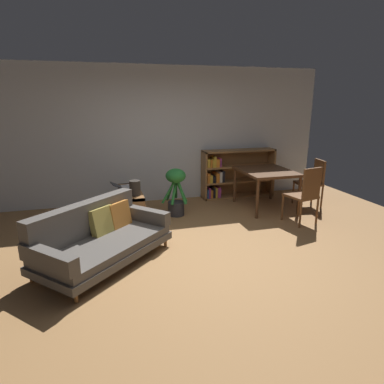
# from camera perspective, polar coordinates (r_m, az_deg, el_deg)

# --- Properties ---
(ground_plane) EXTENTS (8.16, 8.16, 0.00)m
(ground_plane) POSITION_cam_1_polar(r_m,az_deg,el_deg) (4.59, 1.65, -10.55)
(ground_plane) COLOR #9E7042
(back_wall_panel) EXTENTS (6.80, 0.10, 2.70)m
(back_wall_panel) POSITION_cam_1_polar(r_m,az_deg,el_deg) (6.78, -5.10, 9.81)
(back_wall_panel) COLOR silver
(back_wall_panel) RESTS_ON ground_plane
(fabric_couch) EXTENTS (1.87, 1.84, 0.75)m
(fabric_couch) POSITION_cam_1_polar(r_m,az_deg,el_deg) (4.43, -15.74, -7.51)
(fabric_couch) COLOR brown
(fabric_couch) RESTS_ON ground_plane
(media_console) EXTENTS (0.36, 1.11, 0.53)m
(media_console) POSITION_cam_1_polar(r_m,az_deg,el_deg) (5.82, -10.54, -2.36)
(media_console) COLOR brown
(media_console) RESTS_ON ground_plane
(open_laptop) EXTENTS (0.44, 0.38, 0.10)m
(open_laptop) POSITION_cam_1_polar(r_m,az_deg,el_deg) (5.96, -11.79, 0.97)
(open_laptop) COLOR silver
(open_laptop) RESTS_ON media_console
(desk_speaker) EXTENTS (0.18, 0.18, 0.24)m
(desk_speaker) POSITION_cam_1_polar(r_m,az_deg,el_deg) (5.43, -9.89, 0.72)
(desk_speaker) COLOR #2D2823
(desk_speaker) RESTS_ON media_console
(potted_floor_plant) EXTENTS (0.48, 0.52, 0.87)m
(potted_floor_plant) POSITION_cam_1_polar(r_m,az_deg,el_deg) (5.90, -2.82, 0.51)
(potted_floor_plant) COLOR #333338
(potted_floor_plant) RESTS_ON ground_plane
(dining_table) EXTENTS (0.94, 1.12, 0.75)m
(dining_table) POSITION_cam_1_polar(r_m,az_deg,el_deg) (6.43, 12.77, 3.05)
(dining_table) COLOR #56351E
(dining_table) RESTS_ON ground_plane
(dining_chair_near) EXTENTS (0.51, 0.54, 0.98)m
(dining_chair_near) POSITION_cam_1_polar(r_m,az_deg,el_deg) (5.78, 19.04, -0.13)
(dining_chair_near) COLOR brown
(dining_chair_near) RESTS_ON ground_plane
(dining_chair_far) EXTENTS (0.50, 0.47, 0.92)m
(dining_chair_far) POSITION_cam_1_polar(r_m,az_deg,el_deg) (6.86, 20.20, 1.91)
(dining_chair_far) COLOR brown
(dining_chair_far) RESTS_ON ground_plane
(bookshelf) EXTENTS (1.59, 0.34, 1.03)m
(bookshelf) POSITION_cam_1_polar(r_m,az_deg,el_deg) (7.15, 7.06, 3.15)
(bookshelf) COLOR olive
(bookshelf) RESTS_ON ground_plane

